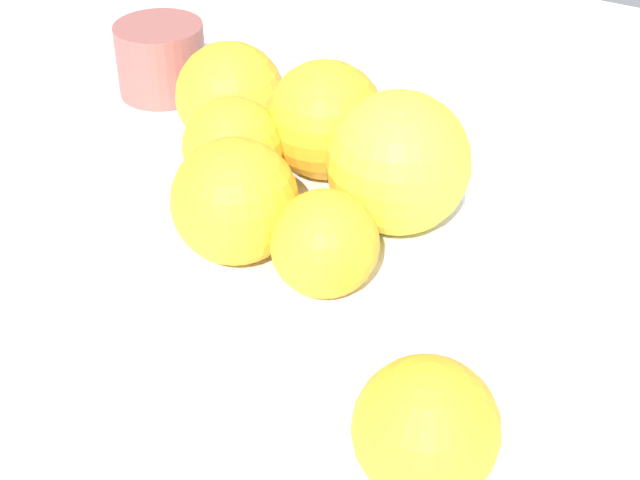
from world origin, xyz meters
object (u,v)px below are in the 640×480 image
at_px(orange_in_bowl_1, 398,163).
at_px(orange_in_bowl_3, 325,120).
at_px(orange_in_bowl_4, 325,244).
at_px(orange_loose_0, 230,96).
at_px(fruit_bowl, 320,247).
at_px(orange_in_bowl_2, 236,145).
at_px(orange_loose_1, 426,429).
at_px(ceramic_cup, 161,59).
at_px(orange_in_bowl_0, 235,201).

height_order(orange_in_bowl_1, orange_in_bowl_3, orange_in_bowl_1).
bearing_deg(orange_in_bowl_4, orange_loose_0, -133.45).
distance_m(fruit_bowl, orange_in_bowl_3, 0.08).
bearing_deg(orange_in_bowl_1, orange_in_bowl_2, -82.62).
height_order(orange_in_bowl_3, orange_in_bowl_4, orange_in_bowl_3).
distance_m(orange_in_bowl_3, orange_loose_1, 0.24).
bearing_deg(orange_loose_1, ceramic_cup, -126.81).
distance_m(fruit_bowl, ceramic_cup, 0.29).
relative_size(fruit_bowl, ceramic_cup, 2.49).
relative_size(fruit_bowl, orange_in_bowl_4, 3.08).
bearing_deg(orange_loose_0, fruit_bowl, 52.21).
height_order(orange_loose_0, ceramic_cup, orange_loose_0).
relative_size(orange_in_bowl_0, orange_loose_0, 0.88).
height_order(orange_in_bowl_2, ceramic_cup, orange_in_bowl_2).
xyz_separation_m(orange_in_bowl_3, orange_in_bowl_4, (0.11, 0.06, -0.01)).
bearing_deg(ceramic_cup, fruit_bowl, 57.44).
bearing_deg(orange_in_bowl_2, orange_in_bowl_3, 139.62).
distance_m(orange_in_bowl_4, ceramic_cup, 0.36).
relative_size(orange_in_bowl_2, orange_in_bowl_3, 0.83).
distance_m(orange_in_bowl_2, orange_in_bowl_4, 0.12).
bearing_deg(orange_in_bowl_1, orange_loose_1, 31.41).
bearing_deg(orange_loose_0, ceramic_cup, -114.18).
relative_size(orange_in_bowl_4, orange_loose_0, 0.72).
xyz_separation_m(orange_in_bowl_3, orange_loose_1, (0.17, 0.16, -0.05)).
xyz_separation_m(orange_in_bowl_4, orange_loose_1, (0.06, 0.09, -0.04)).
bearing_deg(ceramic_cup, orange_in_bowl_4, 52.55).
height_order(fruit_bowl, orange_in_bowl_3, orange_in_bowl_3).
distance_m(orange_loose_1, ceramic_cup, 0.47).
xyz_separation_m(orange_in_bowl_2, orange_loose_1, (0.13, 0.19, -0.04)).
height_order(orange_in_bowl_1, orange_in_bowl_4, orange_in_bowl_1).
bearing_deg(fruit_bowl, orange_in_bowl_3, -153.74).
xyz_separation_m(fruit_bowl, orange_in_bowl_4, (0.06, 0.04, 0.05)).
bearing_deg(orange_loose_0, orange_in_bowl_0, 35.38).
xyz_separation_m(orange_in_bowl_1, orange_in_bowl_3, (-0.03, -0.07, -0.00)).
relative_size(orange_in_bowl_4, orange_loose_1, 0.83).
relative_size(orange_loose_0, orange_loose_1, 1.15).
bearing_deg(fruit_bowl, orange_loose_0, -127.79).
xyz_separation_m(orange_in_bowl_2, orange_in_bowl_4, (0.06, 0.10, -0.00)).
relative_size(orange_in_bowl_1, orange_in_bowl_3, 1.12).
height_order(orange_in_bowl_2, orange_in_bowl_4, orange_in_bowl_2).
bearing_deg(orange_loose_0, orange_in_bowl_1, 63.49).
distance_m(orange_in_bowl_4, orange_loose_1, 0.12).
height_order(fruit_bowl, orange_loose_0, orange_loose_0).
bearing_deg(orange_in_bowl_2, orange_in_bowl_1, 97.38).
bearing_deg(orange_in_bowl_0, fruit_bowl, 157.75).
bearing_deg(fruit_bowl, orange_in_bowl_0, -22.25).
bearing_deg(fruit_bowl, orange_in_bowl_2, -93.44).
xyz_separation_m(orange_in_bowl_0, orange_in_bowl_2, (-0.06, -0.04, -0.00)).
xyz_separation_m(fruit_bowl, orange_in_bowl_3, (-0.05, -0.02, 0.06)).
bearing_deg(orange_loose_1, orange_loose_0, -130.74).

